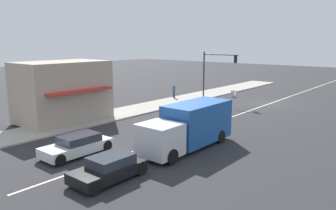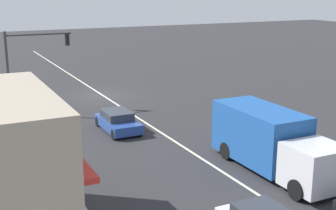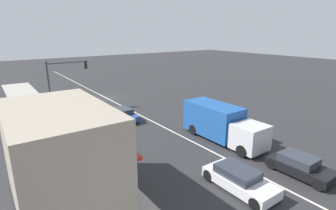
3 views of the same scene
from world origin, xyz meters
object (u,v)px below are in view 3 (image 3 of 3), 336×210
at_px(pedestrian, 25,113).
at_px(warning_aframe_sign, 62,99).
at_px(suv_black, 300,166).
at_px(traffic_signal_main, 62,77).
at_px(delivery_truck, 221,123).
at_px(coupe_blue, 123,115).
at_px(van_white, 239,179).

height_order(pedestrian, warning_aframe_sign, pedestrian).
bearing_deg(warning_aframe_sign, suv_black, 105.99).
bearing_deg(warning_aframe_sign, traffic_signal_main, 80.47).
xyz_separation_m(delivery_truck, suv_black, (0.00, 6.84, -0.86)).
bearing_deg(delivery_truck, warning_aframe_sign, -68.96).
xyz_separation_m(warning_aframe_sign, suv_black, (-7.69, 26.84, 0.18)).
bearing_deg(coupe_blue, suv_black, 105.29).
xyz_separation_m(traffic_signal_main, pedestrian, (4.30, 2.20, -2.91)).
bearing_deg(pedestrian, suv_black, 121.15).
height_order(traffic_signal_main, coupe_blue, traffic_signal_main).
xyz_separation_m(traffic_signal_main, delivery_truck, (-8.32, 16.24, -2.43)).
relative_size(delivery_truck, van_white, 1.74).
height_order(traffic_signal_main, warning_aframe_sign, traffic_signal_main).
distance_m(pedestrian, delivery_truck, 18.89).
bearing_deg(suv_black, delivery_truck, -90.00).
bearing_deg(delivery_truck, van_white, 52.19).
distance_m(traffic_signal_main, delivery_truck, 18.41).
relative_size(traffic_signal_main, coupe_blue, 1.47).
bearing_deg(pedestrian, traffic_signal_main, -152.92).
height_order(warning_aframe_sign, suv_black, suv_black).
height_order(delivery_truck, suv_black, delivery_truck).
distance_m(pedestrian, warning_aframe_sign, 7.75).
relative_size(van_white, suv_black, 1.11).
bearing_deg(coupe_blue, warning_aframe_sign, -72.96).
distance_m(traffic_signal_main, pedestrian, 5.64).
bearing_deg(delivery_truck, coupe_blue, -64.56).
bearing_deg(warning_aframe_sign, delivery_truck, 111.04).
bearing_deg(warning_aframe_sign, pedestrian, 50.37).
distance_m(warning_aframe_sign, suv_black, 27.92).
bearing_deg(van_white, delivery_truck, -127.81).
height_order(warning_aframe_sign, van_white, van_white).
bearing_deg(suv_black, warning_aframe_sign, -74.01).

